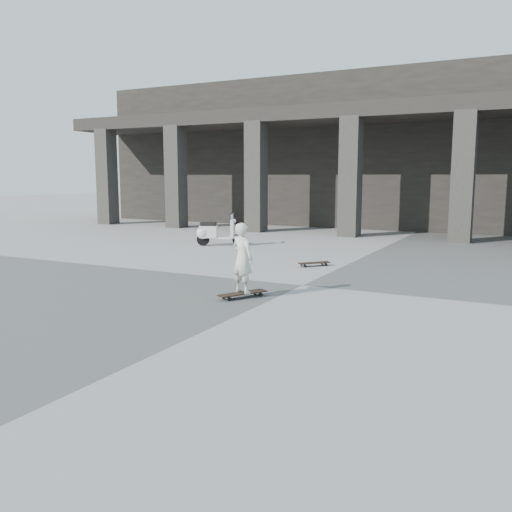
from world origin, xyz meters
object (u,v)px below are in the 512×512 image
at_px(child, 242,258).
at_px(skateboard_spare, 314,263).
at_px(longboard, 242,294).
at_px(scooter, 212,232).

bearing_deg(child, skateboard_spare, -71.78).
height_order(longboard, skateboard_spare, same).
bearing_deg(scooter, longboard, -77.86).
bearing_deg(longboard, scooter, 64.55).
xyz_separation_m(skateboard_spare, child, (0.10, -3.59, 0.61)).
xyz_separation_m(longboard, skateboard_spare, (-0.10, 3.59, -0.00)).
bearing_deg(skateboard_spare, child, -136.14).
bearing_deg(child, longboard, -99.87).
relative_size(skateboard_spare, child, 0.58).
distance_m(longboard, child, 0.61).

